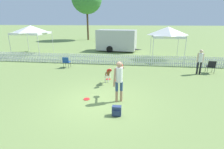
% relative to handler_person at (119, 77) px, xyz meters
% --- Properties ---
extents(ground_plane, '(240.00, 240.00, 0.00)m').
position_rel_handler_person_xyz_m(ground_plane, '(-0.81, -0.12, -1.09)').
color(ground_plane, olive).
extents(handler_person, '(0.43, 1.14, 1.73)m').
position_rel_handler_person_xyz_m(handler_person, '(0.00, 0.00, 0.00)').
color(handler_person, tan).
rests_on(handler_person, ground_plane).
extents(leaping_dog, '(0.52, 0.95, 0.97)m').
position_rel_handler_person_xyz_m(leaping_dog, '(-0.78, 1.96, -0.49)').
color(leaping_dog, brown).
rests_on(leaping_dog, ground_plane).
extents(frisbee_near_handler, '(0.26, 0.26, 0.02)m').
position_rel_handler_person_xyz_m(frisbee_near_handler, '(-0.87, 2.74, -1.08)').
color(frisbee_near_handler, red).
rests_on(frisbee_near_handler, ground_plane).
extents(frisbee_near_dog, '(0.26, 0.26, 0.02)m').
position_rel_handler_person_xyz_m(frisbee_near_dog, '(-0.41, 2.62, -1.08)').
color(frisbee_near_dog, red).
rests_on(frisbee_near_dog, ground_plane).
extents(frisbee_midfield, '(0.26, 0.26, 0.02)m').
position_rel_handler_person_xyz_m(frisbee_midfield, '(-1.40, -0.03, -1.08)').
color(frisbee_midfield, red).
rests_on(frisbee_midfield, ground_plane).
extents(backpack_on_grass, '(0.33, 0.23, 0.37)m').
position_rel_handler_person_xyz_m(backpack_on_grass, '(0.03, -1.20, -0.91)').
color(backpack_on_grass, navy).
rests_on(backpack_on_grass, ground_plane).
extents(picket_fence, '(26.95, 0.04, 0.78)m').
position_rel_handler_person_xyz_m(picket_fence, '(-0.81, 6.38, -0.70)').
color(picket_fence, white).
rests_on(picket_fence, ground_plane).
extents(folding_chair_blue_left, '(0.50, 0.52, 0.85)m').
position_rel_handler_person_xyz_m(folding_chair_blue_left, '(5.46, 4.79, -0.58)').
color(folding_chair_blue_left, '#333338').
rests_on(folding_chair_blue_left, ground_plane).
extents(folding_chair_center, '(0.45, 0.47, 0.80)m').
position_rel_handler_person_xyz_m(folding_chair_center, '(-4.26, 4.94, -0.61)').
color(folding_chair_center, '#333338').
rests_on(folding_chair_center, ground_plane).
extents(canopy_tent_main, '(2.92, 2.92, 2.82)m').
position_rel_handler_person_xyz_m(canopy_tent_main, '(-9.68, 9.82, 1.30)').
color(canopy_tent_main, silver).
rests_on(canopy_tent_main, ground_plane).
extents(canopy_tent_secondary, '(2.56, 2.56, 2.78)m').
position_rel_handler_person_xyz_m(canopy_tent_secondary, '(3.32, 9.06, 1.24)').
color(canopy_tent_secondary, silver).
rests_on(canopy_tent_secondary, ground_plane).
extents(spectator_standing, '(0.41, 0.27, 1.57)m').
position_rel_handler_person_xyz_m(spectator_standing, '(4.65, 4.53, -0.14)').
color(spectator_standing, black).
rests_on(spectator_standing, ground_plane).
extents(equipment_trailer, '(5.08, 2.61, 2.31)m').
position_rel_handler_person_xyz_m(equipment_trailer, '(-1.44, 12.63, 0.13)').
color(equipment_trailer, '#B7B7B7').
rests_on(equipment_trailer, ground_plane).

